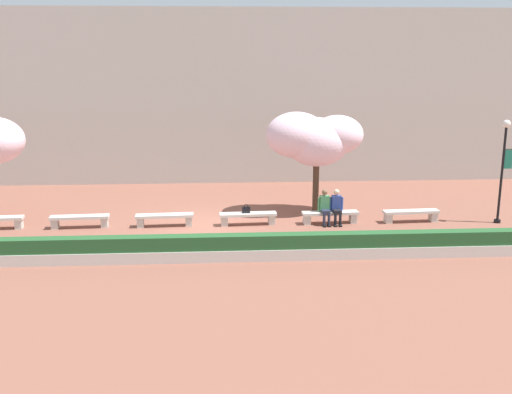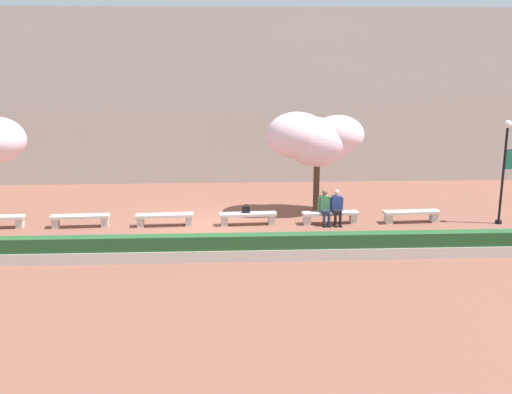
{
  "view_description": "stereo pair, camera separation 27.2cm",
  "coord_description": "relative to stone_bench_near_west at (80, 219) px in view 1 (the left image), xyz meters",
  "views": [
    {
      "loc": [
        0.5,
        -21.16,
        6.14
      ],
      "look_at": [
        1.83,
        0.2,
        1.0
      ],
      "focal_mm": 42.0,
      "sensor_mm": 36.0,
      "label": 1
    },
    {
      "loc": [
        0.77,
        -21.17,
        6.14
      ],
      "look_at": [
        1.83,
        0.2,
        1.0
      ],
      "focal_mm": 42.0,
      "sensor_mm": 36.0,
      "label": 2
    }
  ],
  "objects": [
    {
      "name": "ground_plane",
      "position": [
        4.57,
        -0.0,
        -0.31
      ],
      "size": [
        100.0,
        100.0,
        0.0
      ],
      "primitive_type": "plane",
      "color": "brown"
    },
    {
      "name": "lamp_post_with_banner",
      "position": [
        15.4,
        -0.28,
        1.99
      ],
      "size": [
        0.54,
        0.28,
        3.83
      ],
      "color": "black",
      "rests_on": "ground"
    },
    {
      "name": "stone_bench_east_end",
      "position": [
        9.14,
        -0.0,
        0.0
      ],
      "size": [
        2.11,
        0.53,
        0.45
      ],
      "color": "beige",
      "rests_on": "ground"
    },
    {
      "name": "cherry_tree_main",
      "position": [
        8.73,
        1.65,
        2.65
      ],
      "size": [
        3.79,
        2.19,
        3.97
      ],
      "color": "#473323",
      "rests_on": "ground"
    },
    {
      "name": "stone_bench_center",
      "position": [
        3.05,
        -0.0,
        0.0
      ],
      "size": [
        2.11,
        0.53,
        0.45
      ],
      "color": "beige",
      "rests_on": "ground"
    },
    {
      "name": "handbag",
      "position": [
        6.02,
        0.01,
        0.27
      ],
      "size": [
        0.3,
        0.15,
        0.34
      ],
      "color": "black",
      "rests_on": "stone_bench_near_east"
    },
    {
      "name": "stone_bench_near_east",
      "position": [
        6.09,
        0.0,
        0.0
      ],
      "size": [
        2.11,
        0.53,
        0.45
      ],
      "color": "beige",
      "rests_on": "ground"
    },
    {
      "name": "planter_hedge_foreground",
      "position": [
        4.57,
        -3.83,
        0.08
      ],
      "size": [
        20.93,
        0.5,
        0.8
      ],
      "color": "beige",
      "rests_on": "ground"
    },
    {
      "name": "building_facade",
      "position": [
        4.57,
        9.42,
        3.81
      ],
      "size": [
        34.64,
        4.0,
        8.24
      ],
      "primitive_type": "cube",
      "color": "#B7B2A8",
      "rests_on": "ground"
    },
    {
      "name": "stone_bench_far_east",
      "position": [
        12.19,
        0.0,
        0.0
      ],
      "size": [
        2.11,
        0.53,
        0.45
      ],
      "color": "beige",
      "rests_on": "ground"
    },
    {
      "name": "stone_bench_near_west",
      "position": [
        0.0,
        0.0,
        0.0
      ],
      "size": [
        2.11,
        0.53,
        0.45
      ],
      "color": "beige",
      "rests_on": "ground"
    },
    {
      "name": "person_seated_right",
      "position": [
        9.36,
        -0.05,
        0.39
      ],
      "size": [
        0.51,
        0.68,
        1.29
      ],
      "color": "black",
      "rests_on": "ground"
    },
    {
      "name": "person_seated_left",
      "position": [
        8.92,
        -0.05,
        0.39
      ],
      "size": [
        0.51,
        0.7,
        1.29
      ],
      "color": "black",
      "rests_on": "ground"
    }
  ]
}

